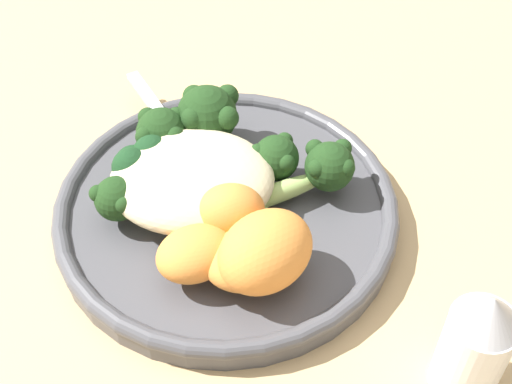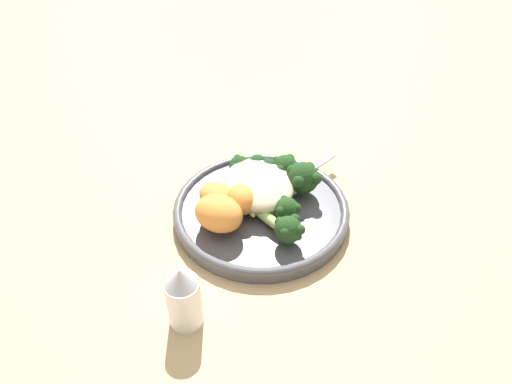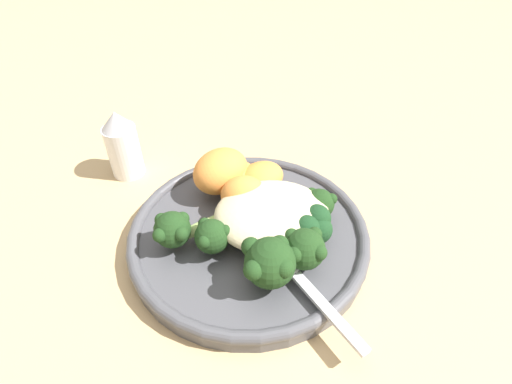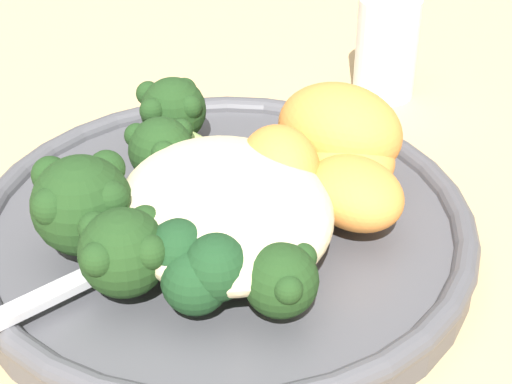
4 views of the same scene
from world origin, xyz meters
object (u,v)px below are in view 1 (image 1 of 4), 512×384
(broccoli_stalk_4, at_px, (155,203))
(sweet_potato_chunk_2, at_px, (265,251))
(broccoli_stalk_1, at_px, (266,168))
(sweet_potato_chunk_3, at_px, (230,212))
(spoon, at_px, (179,137))
(quinoa_mound, at_px, (192,180))
(sweet_potato_chunk_0, at_px, (195,253))
(sweet_potato_chunk_1, at_px, (249,259))
(broccoli_stalk_3, at_px, (172,146))
(plate, at_px, (226,210))
(kale_tuft, at_px, (146,169))
(broccoli_stalk_2, at_px, (213,130))
(broccoli_stalk_0, at_px, (314,172))
(salt_shaker, at_px, (476,344))

(broccoli_stalk_4, bearing_deg, sweet_potato_chunk_2, 149.08)
(broccoli_stalk_1, relative_size, sweet_potato_chunk_3, 1.54)
(spoon, bearing_deg, quinoa_mound, 164.56)
(broccoli_stalk_1, xyz_separation_m, broccoli_stalk_4, (-0.07, -0.03, -0.00))
(quinoa_mound, xyz_separation_m, sweet_potato_chunk_3, (0.02, -0.03, 0.00))
(sweet_potato_chunk_3, bearing_deg, broccoli_stalk_4, 163.05)
(sweet_potato_chunk_2, bearing_deg, quinoa_mound, 125.55)
(sweet_potato_chunk_0, bearing_deg, broccoli_stalk_4, 121.77)
(sweet_potato_chunk_1, bearing_deg, spoon, 112.25)
(sweet_potato_chunk_0, distance_m, sweet_potato_chunk_1, 0.03)
(broccoli_stalk_3, height_order, sweet_potato_chunk_0, broccoli_stalk_3)
(plate, distance_m, kale_tuft, 0.06)
(plate, distance_m, quinoa_mound, 0.04)
(sweet_potato_chunk_1, distance_m, sweet_potato_chunk_3, 0.04)
(kale_tuft, bearing_deg, broccoli_stalk_3, 52.57)
(broccoli_stalk_2, relative_size, kale_tuft, 2.63)
(broccoli_stalk_4, xyz_separation_m, sweet_potato_chunk_1, (0.06, -0.05, 0.00))
(plate, xyz_separation_m, quinoa_mound, (-0.02, 0.00, 0.03))
(broccoli_stalk_1, height_order, sweet_potato_chunk_0, broccoli_stalk_1)
(quinoa_mound, height_order, broccoli_stalk_4, quinoa_mound)
(quinoa_mound, relative_size, broccoli_stalk_2, 0.86)
(broccoli_stalk_0, height_order, broccoli_stalk_2, broccoli_stalk_2)
(broccoli_stalk_4, height_order, sweet_potato_chunk_1, broccoli_stalk_4)
(broccoli_stalk_1, height_order, salt_shaker, salt_shaker)
(sweet_potato_chunk_3, xyz_separation_m, spoon, (-0.04, 0.09, -0.01))
(sweet_potato_chunk_1, bearing_deg, broccoli_stalk_4, 140.96)
(spoon, bearing_deg, broccoli_stalk_4, 143.21)
(broccoli_stalk_2, xyz_separation_m, sweet_potato_chunk_0, (-0.01, -0.11, -0.00))
(plate, xyz_separation_m, sweet_potato_chunk_1, (0.01, -0.06, 0.02))
(plate, xyz_separation_m, broccoli_stalk_2, (-0.01, 0.05, 0.03))
(broccoli_stalk_0, bearing_deg, spoon, 128.42)
(sweet_potato_chunk_0, relative_size, sweet_potato_chunk_1, 0.86)
(quinoa_mound, distance_m, sweet_potato_chunk_0, 0.06)
(sweet_potato_chunk_3, relative_size, salt_shaker, 0.54)
(broccoli_stalk_0, bearing_deg, sweet_potato_chunk_3, -170.16)
(broccoli_stalk_3, distance_m, sweet_potato_chunk_2, 0.12)
(broccoli_stalk_2, bearing_deg, sweet_potato_chunk_0, 167.09)
(broccoli_stalk_4, bearing_deg, broccoli_stalk_2, -116.66)
(broccoli_stalk_3, bearing_deg, broccoli_stalk_4, 134.67)
(sweet_potato_chunk_0, bearing_deg, salt_shaker, -24.02)
(kale_tuft, bearing_deg, salt_shaker, -36.59)
(kale_tuft, height_order, salt_shaker, salt_shaker)
(quinoa_mound, distance_m, sweet_potato_chunk_2, 0.08)
(sweet_potato_chunk_2, bearing_deg, salt_shaker, -29.64)
(sweet_potato_chunk_2, xyz_separation_m, spoon, (-0.06, 0.12, -0.02))
(broccoli_stalk_2, height_order, broccoli_stalk_4, broccoli_stalk_2)
(plate, bearing_deg, sweet_potato_chunk_3, -83.43)
(broccoli_stalk_1, bearing_deg, sweet_potato_chunk_2, -141.64)
(broccoli_stalk_0, bearing_deg, broccoli_stalk_3, 140.71)
(broccoli_stalk_0, relative_size, sweet_potato_chunk_0, 2.06)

